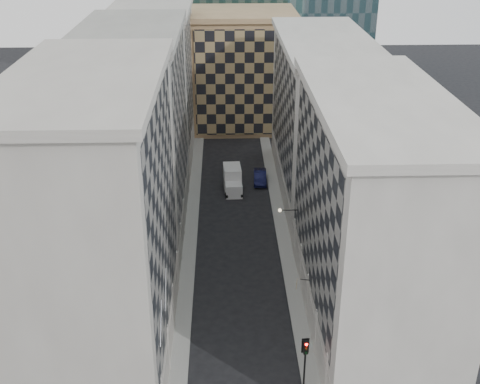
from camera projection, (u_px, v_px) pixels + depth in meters
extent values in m
cube|color=gray|center=(191.00, 235.00, 68.25)|extent=(1.50, 100.00, 0.15)
cube|color=gray|center=(283.00, 233.00, 68.54)|extent=(1.50, 100.00, 0.15)
cube|color=#A69F95|center=(100.00, 230.00, 46.02)|extent=(10.00, 22.00, 23.00)
cube|color=gray|center=(162.00, 212.00, 45.50)|extent=(0.25, 19.36, 18.00)
cube|color=#A69F95|center=(169.00, 332.00, 50.45)|extent=(0.45, 21.12, 3.20)
cube|color=#A69F95|center=(82.00, 78.00, 40.87)|extent=(10.80, 22.80, 0.70)
cylinder|color=#A69F95|center=(164.00, 348.00, 47.71)|extent=(0.90, 0.90, 4.40)
cylinder|color=#A69F95|center=(169.00, 306.00, 52.66)|extent=(0.90, 0.90, 4.40)
cylinder|color=#A69F95|center=(174.00, 272.00, 57.62)|extent=(0.90, 0.90, 4.40)
cube|color=gray|center=(136.00, 136.00, 66.04)|extent=(10.00, 22.00, 22.00)
cube|color=gray|center=(180.00, 122.00, 65.52)|extent=(0.25, 19.36, 17.00)
cube|color=gray|center=(183.00, 211.00, 70.26)|extent=(0.45, 21.12, 3.20)
cube|color=gray|center=(128.00, 31.00, 61.11)|extent=(10.80, 22.80, 0.70)
cylinder|color=gray|center=(177.00, 242.00, 62.57)|extent=(0.90, 0.90, 4.40)
cylinder|color=gray|center=(180.00, 217.00, 67.52)|extent=(0.90, 0.90, 4.40)
cylinder|color=gray|center=(183.00, 196.00, 72.47)|extent=(0.90, 0.90, 4.40)
cylinder|color=gray|center=(185.00, 177.00, 77.42)|extent=(0.90, 0.90, 4.40)
cube|color=#A69F95|center=(155.00, 85.00, 86.06)|extent=(10.00, 22.00, 21.00)
cube|color=gray|center=(189.00, 75.00, 85.55)|extent=(0.25, 19.36, 16.00)
cube|color=#A69F95|center=(191.00, 143.00, 90.06)|extent=(0.45, 21.12, 3.20)
cube|color=#A69F95|center=(151.00, 7.00, 81.35)|extent=(10.80, 22.80, 0.70)
cylinder|color=#A69F95|center=(187.00, 161.00, 82.37)|extent=(0.90, 0.90, 4.40)
cylinder|color=#A69F95|center=(189.00, 146.00, 87.32)|extent=(0.90, 0.90, 4.40)
cylinder|color=#A69F95|center=(191.00, 133.00, 92.27)|extent=(0.90, 0.90, 4.40)
cylinder|color=#A69F95|center=(192.00, 121.00, 97.23)|extent=(0.90, 0.90, 4.40)
cube|color=#B3ADA4|center=(371.00, 218.00, 50.88)|extent=(10.00, 26.00, 20.00)
cube|color=gray|center=(314.00, 203.00, 50.09)|extent=(0.25, 22.88, 15.00)
cube|color=#B3ADA4|center=(309.00, 301.00, 54.40)|extent=(0.45, 24.96, 3.20)
cube|color=#B3ADA4|center=(383.00, 100.00, 46.38)|extent=(10.80, 26.80, 0.70)
cylinder|color=#B3ADA4|center=(331.00, 377.00, 44.78)|extent=(0.90, 0.90, 4.40)
cylinder|color=#B3ADA4|center=(320.00, 332.00, 49.46)|extent=(0.90, 0.90, 4.40)
cylinder|color=#B3ADA4|center=(311.00, 295.00, 54.14)|extent=(0.90, 0.90, 4.40)
cylinder|color=#B3ADA4|center=(304.00, 264.00, 58.82)|extent=(0.90, 0.90, 4.40)
cylinder|color=#B3ADA4|center=(298.00, 237.00, 63.50)|extent=(0.90, 0.90, 4.40)
cube|color=#B3ADA4|center=(322.00, 120.00, 75.40)|extent=(10.00, 28.00, 19.00)
cube|color=gray|center=(283.00, 109.00, 74.62)|extent=(0.25, 24.64, 14.00)
cube|color=#B3ADA4|center=(282.00, 178.00, 78.70)|extent=(0.45, 26.88, 3.20)
cube|color=#B3ADA4|center=(327.00, 41.00, 71.12)|extent=(10.80, 28.80, 0.70)
cube|color=#A07C54|center=(243.00, 72.00, 98.78)|extent=(16.00, 14.00, 18.00)
cube|color=tan|center=(244.00, 84.00, 92.39)|extent=(15.20, 0.25, 16.50)
cube|color=#A07C54|center=(243.00, 13.00, 94.69)|extent=(16.80, 14.80, 0.80)
cube|color=#312C26|center=(229.00, 25.00, 109.15)|extent=(6.00, 6.00, 28.00)
cylinder|color=gray|center=(161.00, 323.00, 41.38)|extent=(0.10, 2.33, 2.33)
cylinder|color=gray|center=(165.00, 289.00, 44.98)|extent=(0.10, 2.33, 2.33)
cylinder|color=black|center=(289.00, 210.00, 60.47)|extent=(1.80, 0.08, 0.08)
sphere|color=#FFE5B2|center=(280.00, 210.00, 60.45)|extent=(0.36, 0.36, 0.36)
cylinder|color=black|center=(304.00, 371.00, 45.93)|extent=(0.15, 0.15, 3.39)
cube|color=black|center=(306.00, 347.00, 44.94)|extent=(0.38, 0.32, 1.17)
cube|color=black|center=(305.00, 345.00, 45.11)|extent=(0.59, 0.09, 1.33)
sphere|color=#FF0C07|center=(307.00, 344.00, 44.62)|extent=(0.21, 0.21, 0.21)
sphere|color=#331E05|center=(306.00, 349.00, 44.79)|extent=(0.21, 0.21, 0.21)
sphere|color=black|center=(306.00, 353.00, 44.96)|extent=(0.21, 0.21, 0.21)
cube|color=silver|center=(234.00, 189.00, 77.21)|extent=(2.25, 2.43, 1.74)
cube|color=silver|center=(232.00, 177.00, 79.19)|extent=(2.40, 3.59, 2.99)
cylinder|color=black|center=(227.00, 195.00, 76.63)|extent=(0.34, 0.88, 0.87)
cylinder|color=black|center=(242.00, 195.00, 76.78)|extent=(0.34, 0.88, 0.87)
cylinder|color=black|center=(225.00, 181.00, 80.62)|extent=(0.34, 0.88, 0.87)
cylinder|color=black|center=(239.00, 180.00, 80.76)|extent=(0.34, 0.88, 0.87)
imported|color=#0E1136|center=(260.00, 177.00, 80.93)|extent=(1.86, 4.82, 1.57)
cylinder|color=black|center=(305.00, 280.00, 52.83)|extent=(0.82, 0.23, 0.06)
cube|color=tan|center=(297.00, 284.00, 52.99)|extent=(0.21, 0.72, 0.72)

